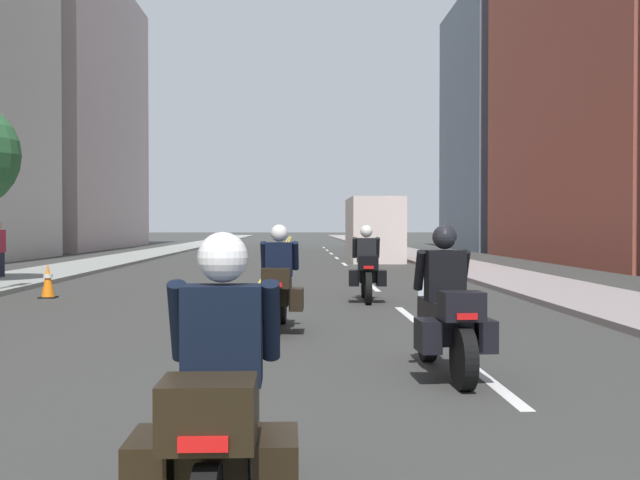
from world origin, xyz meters
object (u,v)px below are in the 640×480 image
at_px(traffic_cone_0, 48,281).
at_px(parked_truck, 373,233).
at_px(motorcycle_1, 447,316).
at_px(motorcycle_0, 221,415).
at_px(motorcycle_3, 367,270).
at_px(motorcycle_2, 279,287).

height_order(traffic_cone_0, parked_truck, parked_truck).
height_order(motorcycle_1, parked_truck, parked_truck).
distance_m(motorcycle_0, traffic_cone_0, 14.18).
height_order(motorcycle_1, motorcycle_3, same).
distance_m(motorcycle_0, motorcycle_2, 7.75).
bearing_deg(traffic_cone_0, motorcycle_3, -7.87).
bearing_deg(parked_truck, motorcycle_1, -93.97).
distance_m(motorcycle_0, motorcycle_1, 4.64).
bearing_deg(motorcycle_0, motorcycle_1, 64.70).
distance_m(motorcycle_1, motorcycle_3, 8.08).
bearing_deg(motorcycle_1, traffic_cone_0, 125.04).
distance_m(motorcycle_2, motorcycle_3, 4.86).
xyz_separation_m(motorcycle_2, parked_truck, (3.69, 23.12, 0.61)).
distance_m(motorcycle_2, parked_truck, 23.42).
distance_m(motorcycle_3, traffic_cone_0, 6.98).
bearing_deg(motorcycle_3, motorcycle_0, -96.36).
xyz_separation_m(motorcycle_1, parked_truck, (1.85, 26.66, 0.64)).
height_order(motorcycle_1, traffic_cone_0, motorcycle_1).
height_order(motorcycle_3, parked_truck, parked_truck).
xyz_separation_m(motorcycle_3, parked_truck, (1.96, 18.58, 0.62)).
height_order(motorcycle_2, parked_truck, parked_truck).
bearing_deg(motorcycle_1, motorcycle_3, 87.99).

